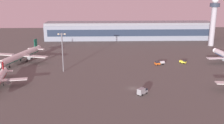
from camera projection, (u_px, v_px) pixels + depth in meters
name	position (u px, v px, depth m)	size (l,w,h in m)	color
ground_plane	(133.00, 88.00, 127.54)	(416.00, 416.00, 0.00)	#56544F
terminal_building	(129.00, 31.00, 251.16)	(157.41, 22.40, 16.40)	gray
control_tower	(214.00, 18.00, 217.28)	(8.00, 8.00, 40.80)	#A8A8B2
airplane_near_gate	(21.00, 55.00, 171.99)	(35.98, 45.82, 11.96)	silver
cargo_loader	(183.00, 62.00, 169.86)	(4.38, 4.23, 2.25)	yellow
fuel_truck	(159.00, 63.00, 166.74)	(6.64, 3.95, 2.35)	#D85919
catering_truck	(142.00, 91.00, 120.01)	(5.57, 5.74, 3.05)	gray
apron_light_east	(62.00, 50.00, 150.27)	(4.80, 0.90, 22.68)	slate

